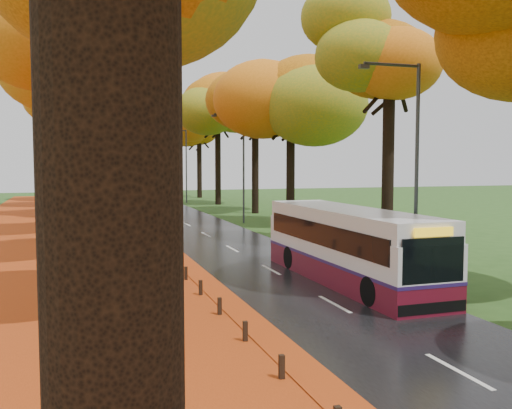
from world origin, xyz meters
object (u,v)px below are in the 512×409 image
streetlamp_mid (240,159)px  bus (348,244)px  streetlamp_near (411,155)px  car_dark (136,205)px  streetlamp_far (184,160)px  car_white (159,220)px  car_silver (138,204)px

streetlamp_mid → bus: streetlamp_mid is taller
streetlamp_near → car_dark: (-6.30, 33.77, -4.08)m
streetlamp_far → car_white: 25.33m
streetlamp_near → streetlamp_far: same height
car_silver → streetlamp_near: bearing=-67.2°
car_silver → car_dark: 0.27m
streetlamp_near → streetlamp_mid: bearing=90.0°
car_dark → streetlamp_mid: bearing=-75.3°
streetlamp_far → car_white: streetlamp_far is taller
streetlamp_near → streetlamp_far: size_ratio=1.00×
car_dark → car_white: bearing=-103.4°
streetlamp_far → car_silver: size_ratio=1.87×
bus → car_silver: (-4.11, 32.70, -0.72)m
streetlamp_near → streetlamp_far: (0.00, 44.00, 0.00)m
streetlamp_mid → car_dark: (-6.30, 11.77, -4.08)m
streetlamp_near → streetlamp_mid: 22.00m
streetlamp_mid → car_white: bearing=-160.7°
streetlamp_near → bus: bearing=155.6°
car_white → car_dark: size_ratio=0.91×
streetlamp_far → car_dark: 12.69m
car_silver → car_dark: bearing=152.9°
bus → car_silver: size_ratio=2.42×
streetlamp_far → streetlamp_mid: bearing=-90.0°
streetlamp_mid → bus: size_ratio=0.77×
streetlamp_near → streetlamp_far: bearing=90.0°
streetlamp_far → car_dark: size_ratio=1.94×
streetlamp_far → car_white: (-6.30, -24.20, -4.04)m
streetlamp_far → bus: size_ratio=0.77×
streetlamp_near → bus: streetlamp_near is taller
streetlamp_mid → car_silver: (-6.10, 11.61, -3.97)m
streetlamp_mid → streetlamp_far: (0.00, 22.00, 0.00)m
streetlamp_mid → streetlamp_far: same height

